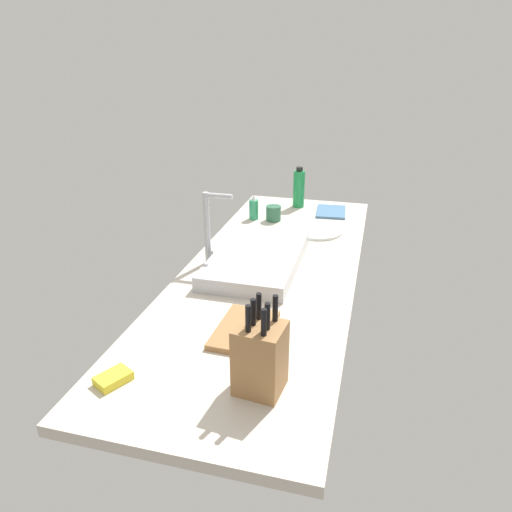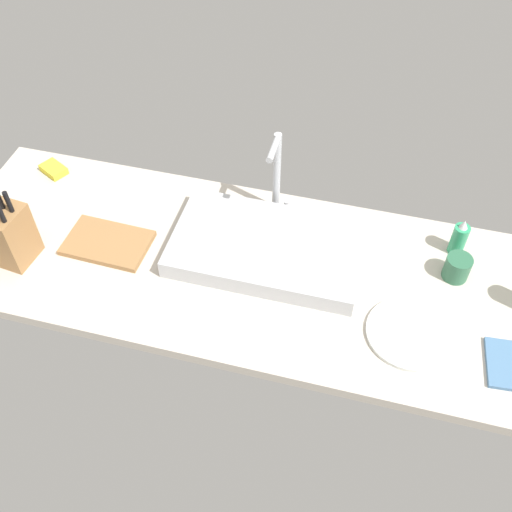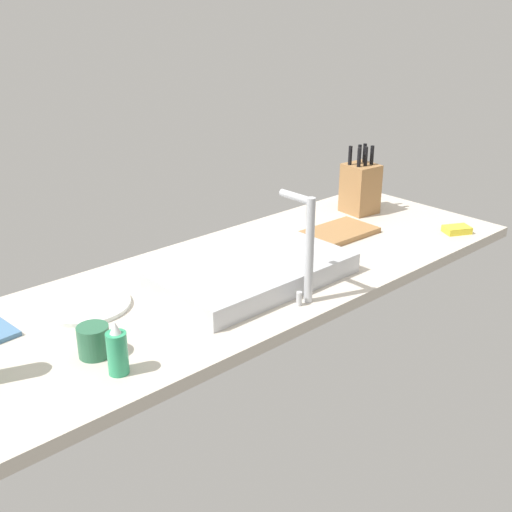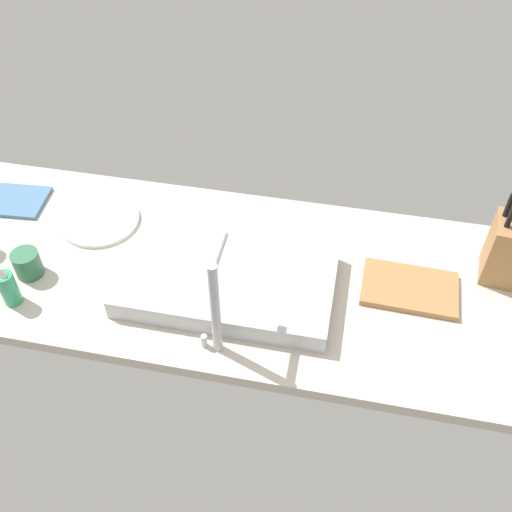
# 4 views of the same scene
# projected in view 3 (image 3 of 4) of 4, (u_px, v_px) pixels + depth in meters

# --- Properties ---
(countertop_slab) EXTENTS (1.95, 0.68, 0.04)m
(countertop_slab) POSITION_uv_depth(u_px,v_px,m) (244.00, 279.00, 1.96)
(countertop_slab) COLOR beige
(countertop_slab) RESTS_ON ground
(sink_basin) EXTENTS (0.57, 0.33, 0.06)m
(sink_basin) POSITION_uv_depth(u_px,v_px,m) (253.00, 272.00, 1.89)
(sink_basin) COLOR #B7BABF
(sink_basin) RESTS_ON countertop_slab
(faucet) EXTENTS (0.06, 0.12, 0.30)m
(faucet) POSITION_uv_depth(u_px,v_px,m) (306.00, 243.00, 1.72)
(faucet) COLOR #B7BABF
(faucet) RESTS_ON countertop_slab
(knife_block) EXTENTS (0.12, 0.13, 0.26)m
(knife_block) POSITION_uv_depth(u_px,v_px,m) (360.00, 187.00, 2.45)
(knife_block) COLOR #9E7042
(knife_block) RESTS_ON countertop_slab
(cutting_board) EXTENTS (0.26, 0.17, 0.02)m
(cutting_board) POSITION_uv_depth(u_px,v_px,m) (339.00, 232.00, 2.26)
(cutting_board) COLOR #9E7042
(cutting_board) RESTS_ON countertop_slab
(soap_bottle) EXTENTS (0.05, 0.05, 0.13)m
(soap_bottle) POSITION_uv_depth(u_px,v_px,m) (117.00, 351.00, 1.43)
(soap_bottle) COLOR #2D9966
(soap_bottle) RESTS_ON countertop_slab
(dinner_plate) EXTENTS (0.24, 0.24, 0.01)m
(dinner_plate) POSITION_uv_depth(u_px,v_px,m) (86.00, 305.00, 1.75)
(dinner_plate) COLOR silver
(dinner_plate) RESTS_ON countertop_slab
(coffee_mug) EXTENTS (0.08, 0.08, 0.08)m
(coffee_mug) POSITION_uv_depth(u_px,v_px,m) (94.00, 341.00, 1.50)
(coffee_mug) COLOR #2D6647
(coffee_mug) RESTS_ON countertop_slab
(dish_sponge) EXTENTS (0.11, 0.09, 0.02)m
(dish_sponge) POSITION_uv_depth(u_px,v_px,m) (457.00, 230.00, 2.27)
(dish_sponge) COLOR yellow
(dish_sponge) RESTS_ON countertop_slab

